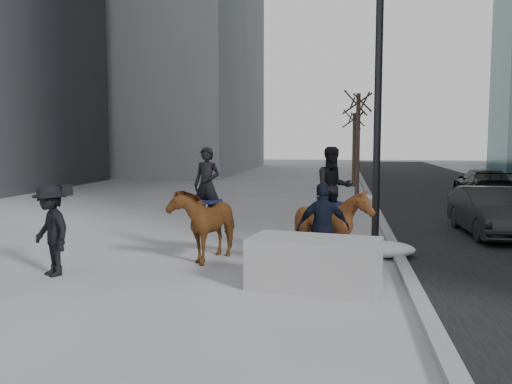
% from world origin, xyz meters
% --- Properties ---
extents(ground, '(120.00, 120.00, 0.00)m').
position_xyz_m(ground, '(0.00, 0.00, 0.00)').
color(ground, gray).
rests_on(ground, ground).
extents(road, '(8.00, 90.00, 0.01)m').
position_xyz_m(road, '(7.00, 10.00, 0.01)').
color(road, black).
rests_on(road, ground).
extents(curb, '(0.25, 90.00, 0.12)m').
position_xyz_m(curb, '(3.00, 10.00, 0.06)').
color(curb, gray).
rests_on(curb, ground).
extents(planter, '(2.39, 1.50, 0.89)m').
position_xyz_m(planter, '(1.31, -0.58, 0.44)').
color(planter, gray).
rests_on(planter, ground).
extents(car_near, '(1.56, 4.01, 1.30)m').
position_xyz_m(car_near, '(5.74, 5.39, 0.65)').
color(car_near, black).
rests_on(car_near, ground).
extents(car_far, '(1.97, 4.62, 1.33)m').
position_xyz_m(car_far, '(7.83, 14.79, 0.67)').
color(car_far, black).
rests_on(car_far, ground).
extents(tree_near, '(1.20, 1.20, 4.99)m').
position_xyz_m(tree_near, '(2.40, 13.20, 2.49)').
color(tree_near, '#32241D').
rests_on(tree_near, ground).
extents(tree_far, '(1.20, 1.20, 4.48)m').
position_xyz_m(tree_far, '(2.40, 20.48, 2.24)').
color(tree_far, '#332A1E').
rests_on(tree_far, ground).
extents(mounted_left, '(1.30, 2.03, 2.43)m').
position_xyz_m(mounted_left, '(-1.14, 1.41, 0.90)').
color(mounted_left, '#513010').
rests_on(mounted_left, ground).
extents(mounted_right, '(1.69, 1.79, 2.44)m').
position_xyz_m(mounted_right, '(1.59, 1.22, 0.98)').
color(mounted_right, '#451A0D').
rests_on(mounted_right, ground).
extents(feeder, '(1.09, 0.95, 1.75)m').
position_xyz_m(feeder, '(1.42, 0.58, 0.88)').
color(feeder, black).
rests_on(feeder, ground).
extents(camera_crew, '(1.30, 1.20, 1.75)m').
position_xyz_m(camera_crew, '(-3.68, -0.46, 0.89)').
color(camera_crew, black).
rests_on(camera_crew, ground).
extents(lamppost, '(0.25, 1.90, 9.09)m').
position_xyz_m(lamppost, '(2.60, 3.87, 4.99)').
color(lamppost, black).
rests_on(lamppost, ground).
extents(snow_piles, '(1.38, 11.71, 0.35)m').
position_xyz_m(snow_piles, '(2.70, 5.73, 0.16)').
color(snow_piles, silver).
rests_on(snow_piles, ground).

